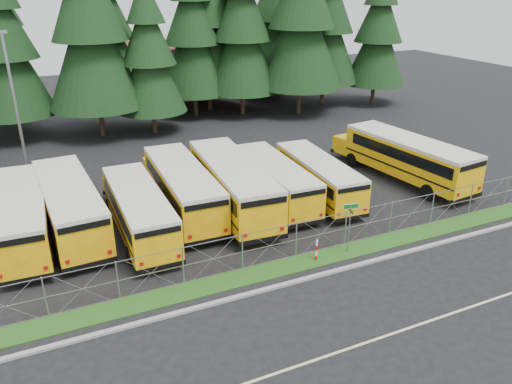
# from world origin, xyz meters

# --- Properties ---
(ground) EXTENTS (120.00, 120.00, 0.00)m
(ground) POSITION_xyz_m (0.00, 0.00, 0.00)
(ground) COLOR black
(ground) RESTS_ON ground
(curb) EXTENTS (50.00, 0.25, 0.12)m
(curb) POSITION_xyz_m (0.00, -3.10, 0.06)
(curb) COLOR gray
(curb) RESTS_ON ground
(grass_verge) EXTENTS (50.00, 1.40, 0.06)m
(grass_verge) POSITION_xyz_m (0.00, -1.70, 0.03)
(grass_verge) COLOR #184413
(grass_verge) RESTS_ON ground
(road_lane_line) EXTENTS (50.00, 0.12, 0.01)m
(road_lane_line) POSITION_xyz_m (0.00, -8.00, 0.01)
(road_lane_line) COLOR beige
(road_lane_line) RESTS_ON ground
(chainlink_fence) EXTENTS (44.00, 0.10, 2.00)m
(chainlink_fence) POSITION_xyz_m (0.00, -1.00, 1.00)
(chainlink_fence) COLOR gray
(chainlink_fence) RESTS_ON ground
(brick_building) EXTENTS (22.00, 10.00, 6.00)m
(brick_building) POSITION_xyz_m (6.00, 40.00, 3.00)
(brick_building) COLOR brown
(brick_building) RESTS_ON ground
(bus_0) EXTENTS (3.06, 11.27, 2.93)m
(bus_0) POSITION_xyz_m (-13.59, 6.66, 1.47)
(bus_0) COLOR #D79406
(bus_0) RESTS_ON ground
(bus_1) EXTENTS (3.39, 11.66, 3.02)m
(bus_1) POSITION_xyz_m (-11.19, 6.93, 1.51)
(bus_1) COLOR #D79406
(bus_1) RESTS_ON ground
(bus_2) EXTENTS (2.57, 10.59, 2.77)m
(bus_2) POSITION_xyz_m (-7.77, 4.92, 1.39)
(bus_2) COLOR #D79406
(bus_2) RESTS_ON ground
(bus_3) EXTENTS (3.05, 11.50, 2.99)m
(bus_3) POSITION_xyz_m (-4.71, 6.76, 1.50)
(bus_3) COLOR #D79406
(bus_3) RESTS_ON ground
(bus_4) EXTENTS (3.66, 12.28, 3.18)m
(bus_4) POSITION_xyz_m (-1.83, 5.90, 1.59)
(bus_4) COLOR #D79406
(bus_4) RESTS_ON ground
(bus_5) EXTENTS (2.84, 10.42, 2.71)m
(bus_5) POSITION_xyz_m (1.09, 5.92, 1.35)
(bus_5) COLOR #D79406
(bus_5) RESTS_ON ground
(bus_6) EXTENTS (3.03, 10.23, 2.65)m
(bus_6) POSITION_xyz_m (3.96, 5.38, 1.32)
(bus_6) COLOR #D79406
(bus_6) RESTS_ON ground
(bus_east) EXTENTS (4.20, 12.16, 3.12)m
(bus_east) POSITION_xyz_m (11.14, 5.34, 1.56)
(bus_east) COLOR #D79406
(bus_east) RESTS_ON ground
(street_sign) EXTENTS (0.83, 0.54, 2.81)m
(street_sign) POSITION_xyz_m (1.70, -1.74, 2.03)
(street_sign) COLOR gray
(street_sign) RESTS_ON ground
(striped_bollard) EXTENTS (0.11, 0.11, 1.20)m
(striped_bollard) POSITION_xyz_m (-0.24, -1.78, 0.60)
(striped_bollard) COLOR #B20C0C
(striped_bollard) RESTS_ON ground
(light_standard) EXTENTS (0.70, 0.35, 10.14)m
(light_standard) POSITION_xyz_m (-13.17, 17.55, 5.50)
(light_standard) COLOR gray
(light_standard) RESTS_ON ground
(conifer_2) EXTENTS (7.07, 7.07, 15.64)m
(conifer_2) POSITION_xyz_m (-13.46, 27.16, 7.82)
(conifer_2) COLOR black
(conifer_2) RESTS_ON ground
(conifer_3) EXTENTS (8.42, 8.42, 18.63)m
(conifer_3) POSITION_xyz_m (-6.60, 25.32, 9.31)
(conifer_3) COLOR black
(conifer_3) RESTS_ON ground
(conifer_4) EXTENTS (6.25, 6.25, 13.82)m
(conifer_4) POSITION_xyz_m (-2.02, 24.40, 6.91)
(conifer_4) COLOR black
(conifer_4) RESTS_ON ground
(conifer_5) EXTENTS (7.24, 7.24, 16.00)m
(conifer_5) POSITION_xyz_m (3.46, 28.85, 8.00)
(conifer_5) COLOR black
(conifer_5) RESTS_ON ground
(conifer_6) EXTENTS (7.54, 7.54, 16.67)m
(conifer_6) POSITION_xyz_m (8.11, 27.16, 8.33)
(conifer_6) COLOR black
(conifer_6) RESTS_ON ground
(conifer_7) EXTENTS (8.68, 8.68, 19.20)m
(conifer_7) POSITION_xyz_m (13.71, 25.12, 9.60)
(conifer_7) COLOR black
(conifer_7) RESTS_ON ground
(conifer_8) EXTENTS (7.84, 7.84, 17.34)m
(conifer_8) POSITION_xyz_m (18.29, 27.89, 8.67)
(conifer_8) COLOR black
(conifer_8) RESTS_ON ground
(conifer_9) EXTENTS (6.83, 6.83, 15.11)m
(conifer_9) POSITION_xyz_m (23.66, 25.58, 7.55)
(conifer_9) COLOR black
(conifer_9) RESTS_ON ground
(conifer_11) EXTENTS (7.48, 7.48, 16.55)m
(conifer_11) POSITION_xyz_m (-3.73, 35.65, 8.27)
(conifer_11) COLOR black
(conifer_11) RESTS_ON ground
(conifer_12) EXTENTS (8.79, 8.79, 19.44)m
(conifer_12) POSITION_xyz_m (5.71, 30.70, 9.72)
(conifer_12) COLOR black
(conifer_12) RESTS_ON ground
(conifer_13) EXTENTS (8.85, 8.85, 19.57)m
(conifer_13) POSITION_xyz_m (15.34, 32.76, 9.78)
(conifer_13) COLOR black
(conifer_13) RESTS_ON ground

